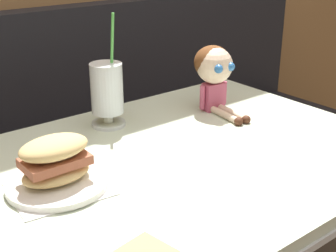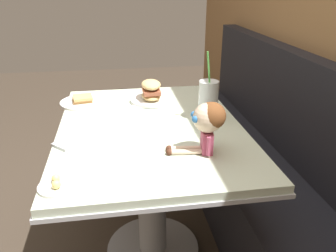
{
  "view_description": "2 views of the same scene",
  "coord_description": "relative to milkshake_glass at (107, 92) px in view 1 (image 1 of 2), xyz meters",
  "views": [
    {
      "loc": [
        -0.68,
        -0.63,
        1.25
      ],
      "look_at": [
        0.03,
        0.26,
        0.79
      ],
      "focal_mm": 50.76,
      "sensor_mm": 36.0,
      "label": 1
    },
    {
      "loc": [
        1.38,
        0.04,
        1.34
      ],
      "look_at": [
        0.12,
        0.24,
        0.78
      ],
      "focal_mm": 36.19,
      "sensor_mm": 36.0,
      "label": 2
    }
  ],
  "objects": [
    {
      "name": "booth_bench",
      "position": [
        0.03,
        0.36,
        -0.51
      ],
      "size": [
        2.6,
        0.48,
        1.0
      ],
      "color": "black",
      "rests_on": "ground"
    },
    {
      "name": "diner_table",
      "position": [
        0.03,
        -0.27,
        -0.3
      ],
      "size": [
        1.11,
        0.81,
        0.74
      ],
      "color": "beige",
      "rests_on": "ground"
    },
    {
      "name": "milkshake_glass",
      "position": [
        0.0,
        0.0,
        0.0
      ],
      "size": [
        0.1,
        0.1,
        0.32
      ],
      "color": "silver",
      "rests_on": "diner_table"
    },
    {
      "name": "sandwich_plate",
      "position": [
        -0.27,
        -0.23,
        -0.05
      ],
      "size": [
        0.22,
        0.22,
        0.12
      ],
      "color": "white",
      "rests_on": "diner_table"
    },
    {
      "name": "seated_doll",
      "position": [
        0.32,
        -0.09,
        0.03
      ],
      "size": [
        0.12,
        0.22,
        0.2
      ],
      "color": "#B74C6B",
      "rests_on": "diner_table"
    }
  ]
}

